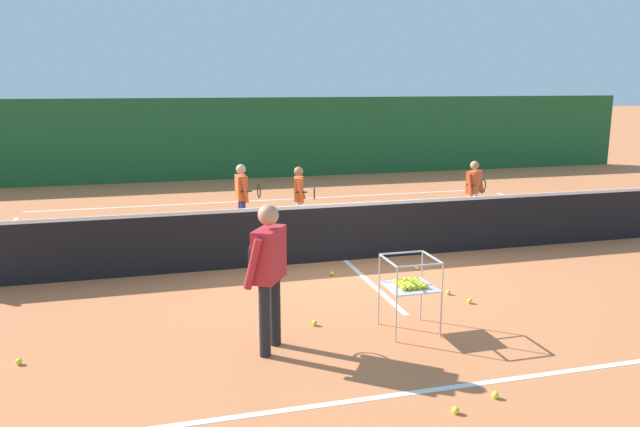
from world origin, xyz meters
TOP-DOWN VIEW (x-y plane):
  - ground_plane at (0.00, 0.00)m, footprint 120.00×120.00m
  - line_baseline_near at (0.00, -4.53)m, footprint 11.91×0.08m
  - line_baseline_far at (0.00, 5.75)m, footprint 11.91×0.08m
  - line_sideline_east at (5.95, 0.00)m, footprint 0.08×10.28m
  - line_service_center at (0.00, 0.00)m, footprint 0.08×5.26m
  - tennis_net at (0.00, 0.00)m, footprint 12.07×0.08m
  - instructor at (-1.88, -3.20)m, footprint 0.55×0.82m
  - student_0 at (-1.36, 2.37)m, footprint 0.42×0.64m
  - student_1 at (-0.26, 2.16)m, footprint 0.42×0.69m
  - student_2 at (3.44, 1.96)m, footprint 0.53×0.66m
  - ball_cart at (-0.18, -3.09)m, footprint 0.58×0.58m
  - tennis_ball_0 at (0.88, -2.04)m, footprint 0.07×0.07m
  - tennis_ball_1 at (-0.53, -4.99)m, footprint 0.07×0.07m
  - tennis_ball_2 at (-4.50, -2.87)m, footprint 0.07×0.07m
  - tennis_ball_3 at (-1.23, -2.65)m, footprint 0.07×0.07m
  - tennis_ball_4 at (0.99, -2.44)m, footprint 0.07×0.07m
  - tennis_ball_5 at (-0.05, -4.83)m, footprint 0.07×0.07m
  - tennis_ball_6 at (-0.45, -0.76)m, footprint 0.07×0.07m
  - tennis_ball_7 at (0.67, -1.82)m, footprint 0.07×0.07m
  - tennis_ball_8 at (0.94, -0.83)m, footprint 0.07×0.07m
  - windscreen_fence at (0.00, 9.60)m, footprint 26.20×0.08m

SIDE VIEW (x-z plane):
  - ground_plane at x=0.00m, z-range 0.00..0.00m
  - line_baseline_near at x=0.00m, z-range 0.00..0.01m
  - line_baseline_far at x=0.00m, z-range 0.00..0.01m
  - line_sideline_east at x=5.95m, z-range 0.00..0.01m
  - line_service_center at x=0.00m, z-range 0.00..0.01m
  - tennis_ball_0 at x=0.88m, z-range 0.00..0.07m
  - tennis_ball_1 at x=-0.53m, z-range 0.00..0.07m
  - tennis_ball_2 at x=-4.50m, z-range 0.00..0.07m
  - tennis_ball_3 at x=-1.23m, z-range 0.00..0.07m
  - tennis_ball_4 at x=0.99m, z-range 0.00..0.07m
  - tennis_ball_5 at x=-0.05m, z-range 0.00..0.07m
  - tennis_ball_6 at x=-0.45m, z-range 0.00..0.07m
  - tennis_ball_7 at x=0.67m, z-range 0.00..0.07m
  - tennis_ball_8 at x=0.94m, z-range 0.00..0.07m
  - tennis_net at x=0.00m, z-range -0.03..1.02m
  - ball_cart at x=-0.18m, z-range 0.13..1.03m
  - student_1 at x=-0.26m, z-range 0.13..1.44m
  - student_2 at x=3.44m, z-range 0.13..1.46m
  - student_0 at x=-1.36m, z-range 0.14..1.51m
  - instructor at x=-1.88m, z-range 0.17..1.81m
  - windscreen_fence at x=0.00m, z-range 0.00..2.48m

